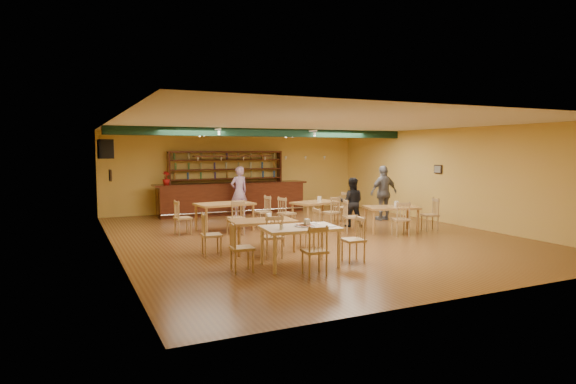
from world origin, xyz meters
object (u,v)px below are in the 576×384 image
dining_table_b (316,213)px  near_table (300,246)px  dining_table_a (225,217)px  patron_bar (239,192)px  dining_table_d (391,219)px  bar_counter (232,198)px  patron_right_a (352,202)px  dining_table_c (263,236)px

dining_table_b → near_table: near_table is taller
dining_table_a → patron_bar: bearing=56.4°
near_table → dining_table_d: bearing=36.3°
bar_counter → dining_table_a: bar_counter is taller
dining_table_b → dining_table_a: bearing=162.5°
dining_table_b → dining_table_d: bearing=-72.1°
patron_right_a → dining_table_c: bearing=60.9°
bar_counter → near_table: bar_counter is taller
near_table → dining_table_b: bearing=63.2°
patron_bar → patron_right_a: bearing=113.7°
dining_table_b → near_table: bearing=-136.1°
dining_table_c → patron_bar: 5.94m
dining_table_c → dining_table_d: (4.31, 0.92, -0.00)m
dining_table_b → near_table: (-2.85, -4.62, 0.04)m
bar_counter → dining_table_c: bar_counter is taller
dining_table_b → near_table: 5.43m
dining_table_b → patron_bar: patron_bar is taller
dining_table_a → dining_table_d: 4.77m
dining_table_d → patron_right_a: patron_right_a is taller
dining_table_a → dining_table_c: bearing=-97.9°
dining_table_c → near_table: near_table is taller
dining_table_d → patron_right_a: 1.42m
near_table → patron_bar: bearing=84.9°
bar_counter → patron_right_a: (2.32, -4.38, 0.18)m
dining_table_d → patron_right_a: size_ratio=0.97×
dining_table_a → patron_bar: 2.96m
dining_table_c → dining_table_d: bearing=16.5°
patron_bar → dining_table_a: bearing=52.7°
dining_table_a → patron_bar: size_ratio=0.91×
dining_table_a → near_table: bearing=-95.6°
dining_table_c → near_table: bearing=-80.3°
dining_table_d → patron_bar: (-2.87, 4.82, 0.51)m
near_table → patron_bar: patron_bar is taller
dining_table_d → patron_bar: patron_bar is taller
dining_table_d → near_table: (-4.16, -2.55, 0.04)m
dining_table_c → patron_bar: size_ratio=0.83×
dining_table_d → patron_right_a: bearing=127.5°
dining_table_b → patron_right_a: size_ratio=0.97×
dining_table_d → dining_table_a: bearing=167.6°
dining_table_a → near_table: 4.77m
dining_table_a → dining_table_b: bearing=-9.3°
dining_table_d → patron_bar: 5.63m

